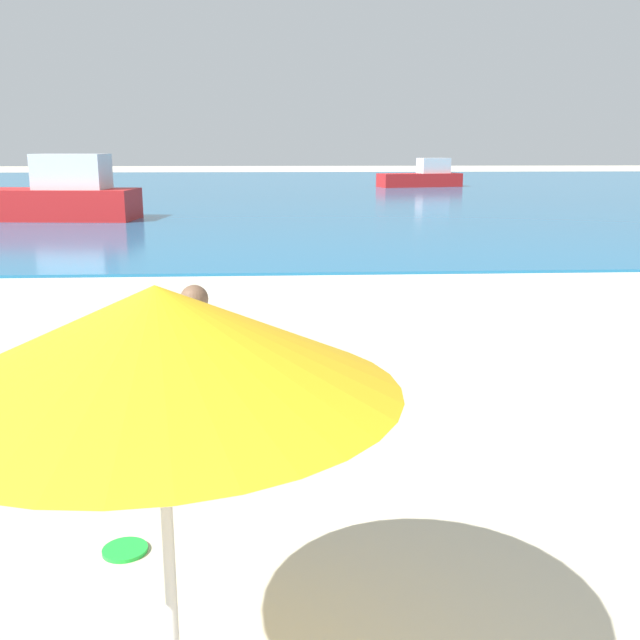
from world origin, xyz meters
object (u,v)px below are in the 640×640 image
frisbee (125,550)px  boat_near (48,197)px  person_standing (197,373)px  boat_far (423,177)px  beach_umbrella (157,340)px

frisbee → boat_near: 22.51m
person_standing → boat_far: size_ratio=0.28×
frisbee → boat_far: bearing=76.5°
person_standing → boat_near: size_ratio=0.23×
person_standing → boat_near: 21.70m
frisbee → beach_umbrella: 2.32m
person_standing → frisbee: size_ratio=5.41×
boat_near → beach_umbrella: boat_near is taller
beach_umbrella → frisbee: bearing=110.0°
beach_umbrella → person_standing: bearing=93.3°
beach_umbrella → boat_far: bearing=77.6°
boat_far → person_standing: bearing=63.5°
boat_far → frisbee: bearing=63.3°
frisbee → boat_far: size_ratio=0.05×
frisbee → boat_far: boat_far is taller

